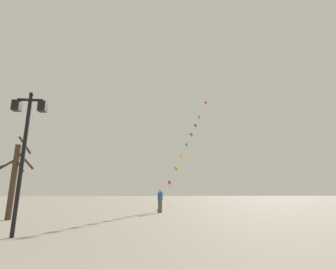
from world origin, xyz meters
name	(u,v)px	position (x,y,z in m)	size (l,w,h in m)	color
ground_plane	(124,211)	(0.00, 20.00, 0.00)	(160.00, 160.00, 0.00)	gray
twin_lantern_lamp_post	(26,134)	(-2.89, 8.17, 3.61)	(1.22, 0.28, 5.25)	black
kite_train	(189,139)	(6.34, 24.38, 7.06)	(7.14, 9.83, 13.35)	brown
kite_flyer	(160,200)	(2.79, 17.79, 0.90)	(0.44, 0.61, 1.71)	brown
bare_tree	(14,177)	(-5.87, 13.85, 2.33)	(1.86, 0.84, 4.73)	#423323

